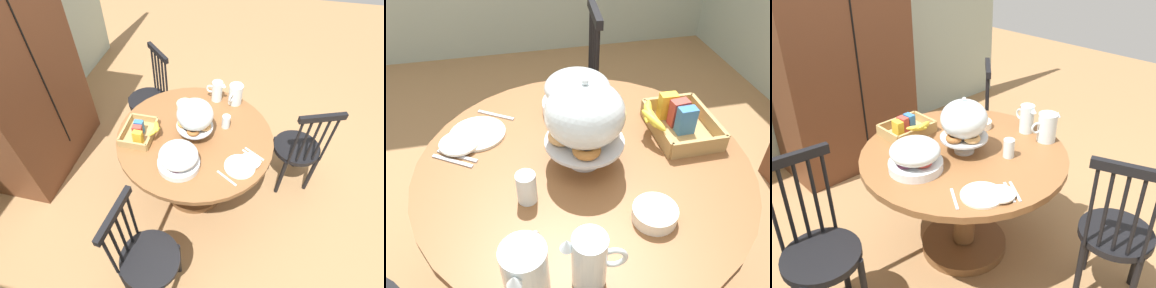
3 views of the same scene
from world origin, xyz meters
TOP-DOWN VIEW (x-y plane):
  - ground_plane at (0.00, 0.00)m, footprint 10.00×10.00m
  - wooden_armoire at (0.20, 1.50)m, footprint 1.18×0.60m
  - dining_table at (0.11, -0.05)m, footprint 1.22×1.22m
  - windsor_chair_near_window at (0.78, 0.57)m, footprint 0.47×0.47m
  - windsor_chair_by_cabinet at (-0.79, 0.08)m, footprint 0.40×0.40m
  - windsor_chair_facing_door at (0.40, -0.91)m, footprint 0.43×0.43m
  - pastry_stand_with_dome at (0.11, -0.05)m, footprint 0.28×0.28m
  - fruit_platter_covered at (-0.21, 0.00)m, footprint 0.30×0.30m
  - orange_juice_pitcher at (0.57, -0.30)m, footprint 0.19×0.12m
  - milk_pitcher at (0.57, -0.14)m, footprint 0.09×0.17m
  - cereal_basket at (0.00, 0.36)m, footprint 0.32×0.30m
  - china_plate_large at (-0.14, -0.42)m, footprint 0.22×0.22m
  - china_plate_small at (-0.08, -0.49)m, footprint 0.15×0.15m
  - cereal_bowl at (0.41, 0.11)m, footprint 0.14×0.14m
  - drinking_glass at (0.25, -0.27)m, footprint 0.06×0.06m
  - table_knife at (-0.02, -0.50)m, footprint 0.10×0.15m
  - dinner_fork at (0.01, -0.52)m, footprint 0.10×0.15m
  - soup_spoon at (-0.25, -0.35)m, footprint 0.10×0.15m

SIDE VIEW (x-z plane):
  - ground_plane at x=0.00m, z-range 0.00..0.00m
  - windsor_chair_near_window at x=0.78m, z-range -0.03..0.94m
  - windsor_chair_by_cabinet at x=-0.79m, z-range -0.03..0.94m
  - windsor_chair_facing_door at x=0.40m, z-range -0.03..0.94m
  - dining_table at x=0.11m, z-range 0.16..0.90m
  - table_knife at x=-0.02m, z-range 0.74..0.75m
  - dinner_fork at x=0.01m, z-range 0.74..0.75m
  - soup_spoon at x=-0.25m, z-range 0.74..0.75m
  - china_plate_large at x=-0.14m, z-range 0.74..0.75m
  - china_plate_small at x=-0.08m, z-range 0.75..0.76m
  - cereal_bowl at x=0.41m, z-range 0.74..0.78m
  - cereal_basket at x=0.00m, z-range 0.72..0.85m
  - drinking_glass at x=0.25m, z-range 0.74..0.85m
  - orange_juice_pitcher at x=0.57m, z-range 0.73..0.91m
  - milk_pitcher at x=0.57m, z-range 0.73..0.91m
  - fruit_platter_covered at x=-0.21m, z-range 0.74..0.92m
  - pastry_stand_with_dome at x=0.11m, z-range 0.77..1.11m
  - wooden_armoire at x=0.20m, z-range 0.00..1.96m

